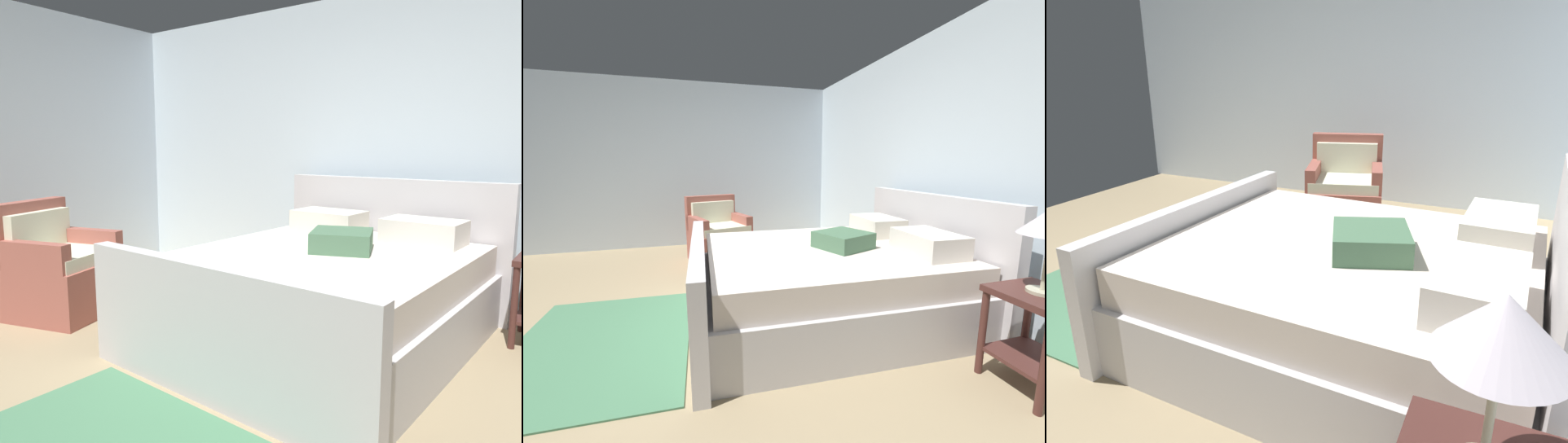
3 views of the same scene
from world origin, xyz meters
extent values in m
cube|color=silver|center=(0.00, 2.73, 1.32)|extent=(6.43, 0.12, 2.65)
cube|color=silver|center=(-0.11, 1.40, 0.20)|extent=(1.88, 2.13, 0.40)
cube|color=silver|center=(-0.06, 2.47, 0.53)|extent=(1.92, 0.19, 1.07)
cube|color=silver|center=(-0.16, 0.32, 0.37)|extent=(1.92, 0.19, 0.74)
cube|color=beige|center=(-0.11, 1.40, 0.51)|extent=(1.80, 2.07, 0.22)
cube|color=silver|center=(-0.48, 2.16, 0.71)|extent=(0.58, 0.38, 0.18)
cube|color=silver|center=(0.33, 2.13, 0.71)|extent=(0.58, 0.38, 0.18)
cube|color=#466C4E|center=(-0.05, 1.55, 0.69)|extent=(0.51, 0.51, 0.14)
cylinder|color=#472521|center=(0.98, 2.03, 0.28)|extent=(0.04, 0.04, 0.56)
cube|color=#9F5549|center=(-2.06, 0.68, 0.21)|extent=(0.89, 0.89, 0.42)
cube|color=silver|center=(-2.06, 0.68, 0.47)|extent=(0.82, 0.82, 0.10)
cube|color=#9F5549|center=(-2.36, 0.59, 0.66)|extent=(0.32, 0.72, 0.48)
cube|color=silver|center=(-2.27, 0.61, 0.64)|extent=(0.27, 0.62, 0.36)
cube|color=#9F5549|center=(-1.97, 0.38, 0.53)|extent=(0.65, 0.28, 0.22)
cube|color=#9F5549|center=(-2.15, 0.97, 0.53)|extent=(0.65, 0.28, 0.22)
camera|label=1|loc=(1.47, -1.47, 1.34)|focal=33.96mm
camera|label=2|loc=(2.44, 0.26, 1.34)|focal=22.32mm
camera|label=3|loc=(2.17, 2.19, 1.59)|focal=31.78mm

